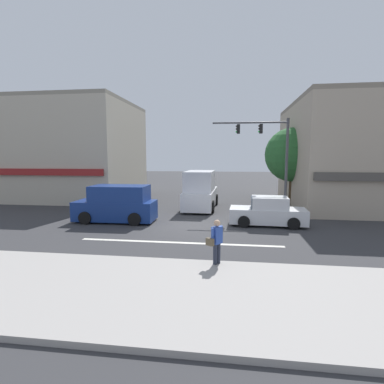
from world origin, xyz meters
The scene contains 12 objects.
ground_plane centered at (0.00, 0.00, 0.00)m, with size 120.00×120.00×0.00m, color #333335.
lane_marking_stripe centered at (0.00, -3.50, 0.00)m, with size 9.00×0.24×0.01m, color silver.
sidewalk_curb centered at (0.00, -8.50, 0.08)m, with size 40.00×5.00×0.16m, color #9E9993.
building_left_block centered at (-13.45, 10.05, 4.31)m, with size 13.11×10.26×8.63m.
building_right_corner centered at (12.01, 8.36, 3.96)m, with size 10.48×12.05×7.92m.
street_tree centered at (6.79, 7.85, 3.90)m, with size 4.14×4.14×5.98m.
utility_pole_near_left centered at (-8.92, 5.97, 4.19)m, with size 1.40×0.22×8.08m.
traffic_light_mast centered at (4.75, 3.93, 4.18)m, with size 4.89×0.26×6.20m.
box_truck_crossing_leftbound centered at (-0.01, 5.26, 1.25)m, with size 2.33×5.64×2.75m.
van_parked_curbside centered at (-4.36, 0.29, 1.01)m, with size 4.63×2.10×2.11m.
sedan_crossing_center centered at (4.24, 0.53, 0.71)m, with size 4.17×2.03×1.58m.
pedestrian_foreground_with_bag centered at (1.76, -6.32, 0.95)m, with size 0.56×0.61×1.67m.
Camera 1 is at (2.26, -16.11, 3.77)m, focal length 28.00 mm.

